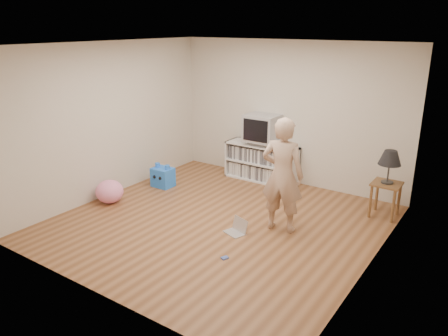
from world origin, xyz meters
TOP-DOWN VIEW (x-y plane):
  - ground at (0.00, 0.00)m, footprint 4.50×4.50m
  - walls at (0.00, 0.00)m, footprint 4.52×4.52m
  - ceiling at (0.00, 0.00)m, footprint 4.50×4.50m
  - media_unit at (-0.42, 2.04)m, footprint 1.40×0.45m
  - dvd_deck at (-0.42, 2.02)m, footprint 0.45×0.35m
  - crt_tv at (-0.42, 2.02)m, footprint 0.60×0.53m
  - side_table at (1.99, 1.65)m, footprint 0.42×0.42m
  - table_lamp at (1.99, 1.65)m, footprint 0.34×0.34m
  - person at (0.87, 0.33)m, footprint 0.67×0.50m
  - laptop at (0.41, -0.12)m, footprint 0.36×0.32m
  - playing_cards at (0.68, -0.83)m, footprint 0.09×0.11m
  - plush_blue at (-1.73, 0.68)m, footprint 0.37×0.33m
  - plush_pink at (-1.95, -0.39)m, footprint 0.59×0.59m

SIDE VIEW (x-z plane):
  - ground at x=0.00m, z-range 0.00..0.00m
  - playing_cards at x=0.68m, z-range 0.00..0.02m
  - laptop at x=0.41m, z-range -0.05..0.16m
  - plush_blue at x=-1.73m, z-range -0.03..0.40m
  - plush_pink at x=-1.95m, z-range 0.00..0.39m
  - media_unit at x=-0.42m, z-range 0.00..0.70m
  - side_table at x=1.99m, z-range 0.14..0.69m
  - dvd_deck at x=-0.42m, z-range 0.70..0.77m
  - person at x=0.87m, z-range 0.00..1.67m
  - table_lamp at x=1.99m, z-range 0.68..1.20m
  - crt_tv at x=-0.42m, z-range 0.77..1.27m
  - walls at x=0.00m, z-range 0.00..2.60m
  - ceiling at x=0.00m, z-range 2.60..2.60m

